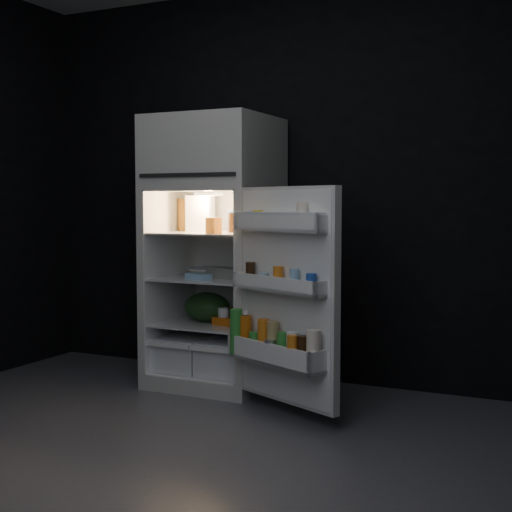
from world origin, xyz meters
The scene contains 17 objects.
floor centered at (0.00, 0.00, 0.00)m, with size 4.00×3.40×0.00m, color #545459.
wall_back centered at (0.00, 1.70, 1.35)m, with size 4.00×0.00×2.70m, color black.
refrigerator centered at (-0.44, 1.32, 0.96)m, with size 0.76×0.71×1.78m.
fridge_door centered at (0.28, 0.79, 0.68)m, with size 0.73×0.47×1.22m.
milk_jug centered at (-0.56, 1.33, 1.15)m, with size 0.16×0.16×0.24m, color white.
mayo_jar centered at (-0.32, 1.38, 1.10)m, with size 0.10×0.10×0.14m, color #1D46A0.
jam_jar centered at (-0.27, 1.27, 1.09)m, with size 0.09×0.09×0.13m, color black.
amber_bottle centered at (-0.71, 1.38, 1.14)m, with size 0.09×0.09×0.22m, color #B76E1D.
small_carton centered at (-0.32, 1.08, 1.08)m, with size 0.09×0.06×0.10m, color orange.
egg_carton centered at (-0.33, 1.24, 0.76)m, with size 0.27×0.10×0.07m, color gray.
pie centered at (-0.52, 1.37, 0.75)m, with size 0.30×0.30×0.04m, color #A28C55.
flat_package centered at (-0.45, 1.10, 0.75)m, with size 0.17×0.09×0.04m, color #88B3D2.
wrapped_pkg centered at (-0.26, 1.45, 0.75)m, with size 0.12×0.10×0.05m, color #F5E2C8.
produce_bag centered at (-0.48, 1.27, 0.52)m, with size 0.31×0.27×0.20m, color #193815.
yogurt_tray centered at (-0.27, 1.21, 0.45)m, with size 0.23×0.12×0.05m, color #D06011.
small_can_red centered at (-0.33, 1.39, 0.47)m, with size 0.07×0.07×0.09m, color #D06011.
small_can_silver centered at (-0.16, 1.46, 0.47)m, with size 0.07×0.07×0.09m, color silver.
Camera 1 is at (1.84, -2.85, 1.22)m, focal length 50.00 mm.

